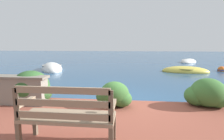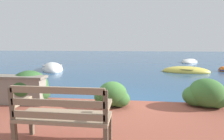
# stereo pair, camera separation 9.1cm
# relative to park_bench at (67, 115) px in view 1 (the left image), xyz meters

# --- Properties ---
(ground_plane) EXTENTS (80.00, 80.00, 0.00)m
(ground_plane) POSITION_rel_park_bench_xyz_m (0.56, 2.22, -0.70)
(ground_plane) COLOR navy
(park_bench) EXTENTS (1.37, 0.48, 0.93)m
(park_bench) POSITION_rel_park_bench_xyz_m (0.00, 0.00, 0.00)
(park_bench) COLOR brown
(park_bench) RESTS_ON patio_terrace
(stone_wall) EXTENTS (2.20, 0.39, 0.71)m
(stone_wall) POSITION_rel_park_bench_xyz_m (-2.22, 1.67, -0.13)
(stone_wall) COLOR gray
(stone_wall) RESTS_ON patio_terrace
(hedge_clump_far_left) EXTENTS (1.19, 0.86, 0.81)m
(hedge_clump_far_left) POSITION_rel_park_bench_xyz_m (-1.67, 1.89, -0.13)
(hedge_clump_far_left) COLOR #2D5628
(hedge_clump_far_left) RESTS_ON patio_terrace
(hedge_clump_left) EXTENTS (0.88, 0.63, 0.60)m
(hedge_clump_left) POSITION_rel_park_bench_xyz_m (0.51, 1.76, -0.23)
(hedge_clump_left) COLOR #38662D
(hedge_clump_left) RESTS_ON patio_terrace
(hedge_clump_centre) EXTENTS (1.01, 0.72, 0.68)m
(hedge_clump_centre) POSITION_rel_park_bench_xyz_m (2.72, 1.96, -0.19)
(hedge_clump_centre) COLOR #38662D
(hedge_clump_centre) RESTS_ON patio_terrace
(rowboat_nearest) EXTENTS (2.91, 1.63, 0.64)m
(rowboat_nearest) POSITION_rel_park_bench_xyz_m (4.28, 8.77, -0.65)
(rowboat_nearest) COLOR #DBC64C
(rowboat_nearest) RESTS_ON ground_plane
(rowboat_mid) EXTENTS (2.67, 3.37, 0.86)m
(rowboat_mid) POSITION_rel_park_bench_xyz_m (-4.32, 8.82, -0.63)
(rowboat_mid) COLOR silver
(rowboat_mid) RESTS_ON ground_plane
(rowboat_far) EXTENTS (2.44, 2.92, 0.61)m
(rowboat_far) POSITION_rel_park_bench_xyz_m (6.42, 14.89, -0.65)
(rowboat_far) COLOR silver
(rowboat_far) RESTS_ON ground_plane
(mooring_buoy) EXTENTS (0.51, 0.51, 0.47)m
(mooring_buoy) POSITION_rel_park_bench_xyz_m (6.73, 9.42, -0.62)
(mooring_buoy) COLOR orange
(mooring_buoy) RESTS_ON ground_plane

